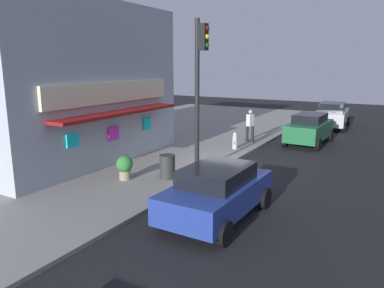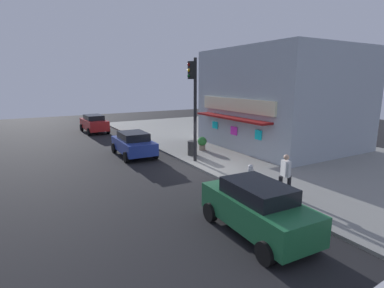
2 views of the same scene
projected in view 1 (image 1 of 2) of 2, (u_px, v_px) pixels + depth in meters
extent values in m
plane|color=black|center=(225.00, 168.00, 15.61)|extent=(61.35, 61.35, 0.00)
cube|color=gray|center=(105.00, 149.00, 18.88)|extent=(40.90, 13.55, 0.12)
cube|color=#9EA8B2|center=(44.00, 82.00, 16.90)|extent=(9.37, 8.10, 6.70)
cube|color=beige|center=(113.00, 92.00, 14.97)|extent=(7.12, 0.16, 0.84)
cube|color=maroon|center=(121.00, 113.00, 14.97)|extent=(6.74, 0.90, 0.12)
cube|color=#19D8E5|center=(73.00, 140.00, 13.38)|extent=(0.57, 0.08, 0.49)
cube|color=#E533CC|center=(113.00, 133.00, 15.27)|extent=(0.62, 0.08, 0.55)
cube|color=#19D8E5|center=(147.00, 124.00, 17.23)|extent=(0.52, 0.08, 0.57)
cylinder|color=black|center=(197.00, 98.00, 14.00)|extent=(0.18, 0.18, 5.82)
cube|color=black|center=(203.00, 37.00, 13.41)|extent=(0.32, 0.28, 0.95)
sphere|color=maroon|center=(207.00, 28.00, 13.27)|extent=(0.18, 0.18, 0.18)
sphere|color=yellow|center=(207.00, 37.00, 13.34)|extent=(0.18, 0.18, 0.18)
sphere|color=#0F4C19|center=(207.00, 45.00, 13.40)|extent=(0.18, 0.18, 0.18)
cylinder|color=#B2B2B7|center=(235.00, 142.00, 18.52)|extent=(0.26, 0.26, 0.66)
sphere|color=#B2B2B7|center=(235.00, 135.00, 18.44)|extent=(0.22, 0.22, 0.22)
cylinder|color=#B2B2B7|center=(233.00, 142.00, 18.35)|extent=(0.12, 0.10, 0.10)
cylinder|color=#B2B2B7|center=(236.00, 141.00, 18.67)|extent=(0.12, 0.10, 0.10)
cylinder|color=#2D2D2D|center=(167.00, 167.00, 13.71)|extent=(0.58, 0.58, 0.89)
cylinder|color=black|center=(247.00, 133.00, 20.38)|extent=(0.20, 0.20, 0.87)
cylinder|color=black|center=(252.00, 134.00, 20.11)|extent=(0.20, 0.20, 0.87)
cube|color=silver|center=(250.00, 120.00, 20.09)|extent=(0.45, 0.35, 0.63)
sphere|color=tan|center=(251.00, 112.00, 19.99)|extent=(0.22, 0.22, 0.22)
cylinder|color=silver|center=(248.00, 121.00, 19.95)|extent=(0.13, 0.13, 0.57)
cylinder|color=silver|center=(253.00, 120.00, 20.24)|extent=(0.13, 0.13, 0.57)
cylinder|color=gray|center=(125.00, 175.00, 13.62)|extent=(0.43, 0.43, 0.33)
sphere|color=#2D7A33|center=(125.00, 164.00, 13.53)|extent=(0.61, 0.61, 0.61)
cube|color=navy|center=(217.00, 195.00, 10.38)|extent=(4.00, 1.92, 0.73)
cube|color=black|center=(217.00, 175.00, 10.25)|extent=(2.17, 1.58, 0.47)
cylinder|color=black|center=(211.00, 188.00, 12.08)|extent=(0.65, 0.24, 0.64)
cylinder|color=black|center=(265.00, 198.00, 11.16)|extent=(0.65, 0.24, 0.64)
cylinder|color=black|center=(162.00, 218.00, 9.76)|extent=(0.65, 0.24, 0.64)
cylinder|color=black|center=(224.00, 233.00, 8.84)|extent=(0.65, 0.24, 0.64)
cube|color=#1E6038|center=(309.00, 130.00, 20.13)|extent=(4.07, 1.86, 0.88)
cube|color=black|center=(310.00, 118.00, 19.99)|extent=(2.22, 1.51, 0.47)
cylinder|color=black|center=(301.00, 133.00, 21.82)|extent=(0.65, 0.25, 0.64)
cylinder|color=black|center=(330.00, 136.00, 20.94)|extent=(0.65, 0.25, 0.64)
cylinder|color=black|center=(285.00, 141.00, 19.50)|extent=(0.65, 0.25, 0.64)
cylinder|color=black|center=(318.00, 145.00, 18.63)|extent=(0.65, 0.25, 0.64)
cube|color=#B7B7BC|center=(332.00, 117.00, 25.34)|extent=(4.41, 2.11, 0.88)
cube|color=black|center=(333.00, 107.00, 25.19)|extent=(2.42, 1.70, 0.52)
cylinder|color=black|center=(320.00, 119.00, 27.16)|extent=(0.65, 0.26, 0.64)
cylinder|color=black|center=(348.00, 121.00, 26.35)|extent=(0.65, 0.26, 0.64)
cylinder|color=black|center=(314.00, 125.00, 24.52)|extent=(0.65, 0.26, 0.64)
cylinder|color=black|center=(344.00, 127.00, 23.70)|extent=(0.65, 0.26, 0.64)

